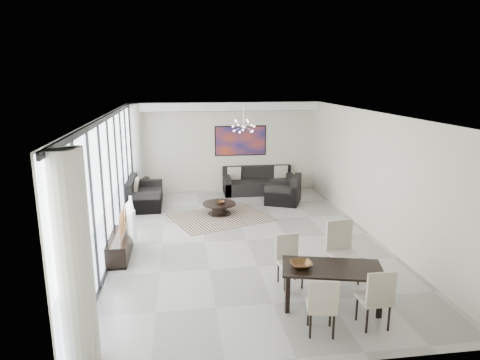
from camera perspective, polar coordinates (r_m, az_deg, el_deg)
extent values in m
cube|color=#A8A39B|center=(9.98, 0.86, -7.94)|extent=(6.00, 9.00, 0.02)
cube|color=white|center=(9.31, 0.92, 8.78)|extent=(6.00, 9.00, 0.02)
cube|color=beige|center=(13.91, -1.99, 4.40)|extent=(6.00, 0.02, 2.90)
cube|color=beige|center=(5.38, 8.45, -10.99)|extent=(6.00, 0.02, 2.90)
cube|color=beige|center=(10.42, 17.35, 0.66)|extent=(0.02, 9.00, 2.90)
cube|color=silver|center=(9.56, -17.06, -0.46)|extent=(0.01, 8.95, 2.85)
cube|color=black|center=(9.32, -17.41, 7.93)|extent=(0.04, 8.95, 0.10)
cube|color=black|center=(9.98, -16.26, -8.39)|extent=(0.04, 8.95, 0.06)
cube|color=black|center=(5.82, -22.61, -9.97)|extent=(0.04, 0.05, 2.88)
cube|color=black|center=(6.72, -20.55, -6.61)|extent=(0.04, 0.05, 2.88)
cube|color=black|center=(7.65, -18.99, -4.06)|extent=(0.04, 0.05, 2.88)
cube|color=black|center=(8.59, -17.79, -2.05)|extent=(0.04, 0.05, 2.88)
cube|color=black|center=(9.55, -16.82, -0.45)|extent=(0.04, 0.05, 2.88)
cube|color=black|center=(10.51, -16.03, 0.86)|extent=(0.04, 0.05, 2.88)
cube|color=black|center=(11.48, -15.38, 1.95)|extent=(0.04, 0.05, 2.88)
cube|color=black|center=(12.46, -14.82, 2.87)|extent=(0.04, 0.05, 2.88)
cube|color=black|center=(13.44, -14.35, 3.66)|extent=(0.04, 0.05, 2.88)
cylinder|color=beige|center=(5.65, -21.59, -10.58)|extent=(0.36, 0.36, 2.85)
cylinder|color=beige|center=(13.57, -13.70, 3.79)|extent=(0.36, 0.36, 2.85)
cube|color=white|center=(13.57, -1.95, 9.78)|extent=(5.98, 0.40, 0.26)
cube|color=#B73B19|center=(13.92, 0.07, 5.25)|extent=(1.68, 0.04, 0.98)
cylinder|color=silver|center=(11.84, 0.46, 8.53)|extent=(0.02, 0.02, 0.55)
sphere|color=silver|center=(11.87, 0.46, 7.21)|extent=(0.12, 0.12, 0.12)
cube|color=black|center=(11.50, -2.71, -5.00)|extent=(2.92, 2.59, 0.01)
cylinder|color=black|center=(11.70, -2.79, -3.16)|extent=(0.91, 0.91, 0.04)
cylinder|color=black|center=(11.75, -2.78, -3.91)|extent=(0.40, 0.40, 0.28)
cylinder|color=black|center=(11.79, -2.78, -4.50)|extent=(0.64, 0.64, 0.03)
imported|color=brown|center=(11.62, -2.56, -3.01)|extent=(0.27, 0.27, 0.07)
cube|color=black|center=(13.86, 2.52, -0.89)|extent=(2.27, 0.93, 0.41)
cube|color=black|center=(14.12, 2.26, 1.10)|extent=(2.27, 0.19, 0.41)
cube|color=black|center=(13.69, -1.77, -0.67)|extent=(0.19, 0.93, 0.60)
cube|color=black|center=(14.06, 6.70, -0.37)|extent=(0.19, 0.93, 0.60)
cube|color=black|center=(12.74, -12.50, -2.50)|extent=(0.94, 1.67, 0.42)
cube|color=black|center=(12.67, -14.29, -0.74)|extent=(0.19, 1.67, 0.42)
cube|color=black|center=(12.01, -12.77, -3.04)|extent=(0.94, 0.19, 0.61)
cube|color=black|center=(13.43, -12.29, -1.25)|extent=(0.94, 0.19, 0.61)
cube|color=black|center=(12.84, 5.76, -2.11)|extent=(1.27, 1.29, 0.42)
cube|color=black|center=(12.67, 7.49, -0.40)|extent=(0.57, 0.99, 0.42)
cube|color=black|center=(13.20, 6.07, -1.26)|extent=(0.94, 0.55, 0.61)
cube|color=black|center=(12.43, 5.45, -2.18)|extent=(0.94, 0.55, 0.61)
cylinder|color=black|center=(13.72, -12.87, 0.21)|extent=(0.43, 0.43, 0.04)
cylinder|color=black|center=(13.79, -12.81, -0.97)|extent=(0.06, 0.06, 0.54)
cylinder|color=black|center=(13.86, -12.75, -2.03)|extent=(0.30, 0.30, 0.03)
cube|color=black|center=(9.40, -15.68, -8.46)|extent=(0.40, 1.43, 0.45)
imported|color=gray|center=(9.23, -14.88, -5.09)|extent=(0.34, 1.19, 0.68)
cube|color=black|center=(7.22, 12.20, -11.44)|extent=(1.75, 1.17, 0.04)
cube|color=black|center=(7.05, 6.34, -14.91)|extent=(0.07, 0.07, 0.63)
cube|color=black|center=(7.61, 6.33, -12.67)|extent=(0.07, 0.07, 0.63)
cube|color=black|center=(7.21, 18.17, -14.86)|extent=(0.07, 0.07, 0.63)
cube|color=black|center=(7.76, 17.21, -12.68)|extent=(0.07, 0.07, 0.63)
cube|color=beige|center=(6.60, 10.78, -16.22)|extent=(0.49, 0.49, 0.05)
cube|color=beige|center=(6.32, 11.08, -15.18)|extent=(0.42, 0.13, 0.51)
cylinder|color=black|center=(6.83, 9.09, -17.19)|extent=(0.04, 0.04, 0.39)
cylinder|color=black|center=(6.59, 12.36, -18.58)|extent=(0.04, 0.04, 0.39)
cube|color=beige|center=(6.93, 17.39, -14.89)|extent=(0.45, 0.45, 0.06)
cube|color=beige|center=(6.66, 18.31, -13.73)|extent=(0.44, 0.06, 0.54)
cylinder|color=black|center=(7.10, 15.31, -16.14)|extent=(0.04, 0.04, 0.41)
cylinder|color=black|center=(6.98, 19.23, -16.99)|extent=(0.04, 0.04, 0.41)
cube|color=beige|center=(7.84, 6.74, -11.00)|extent=(0.47, 0.47, 0.06)
cube|color=beige|center=(7.90, 6.28, -8.90)|extent=(0.43, 0.10, 0.51)
cylinder|color=black|center=(7.85, 8.30, -12.81)|extent=(0.04, 0.04, 0.40)
cylinder|color=black|center=(8.01, 5.12, -12.15)|extent=(0.04, 0.04, 0.40)
cube|color=beige|center=(8.12, 13.71, -9.73)|extent=(0.57, 0.57, 0.07)
cube|color=beige|center=(8.19, 13.07, -7.29)|extent=(0.52, 0.12, 0.62)
cylinder|color=black|center=(8.16, 15.55, -11.80)|extent=(0.04, 0.04, 0.48)
cylinder|color=black|center=(8.30, 11.69, -11.15)|extent=(0.04, 0.04, 0.48)
imported|color=brown|center=(7.12, 8.17, -11.12)|extent=(0.38, 0.38, 0.09)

